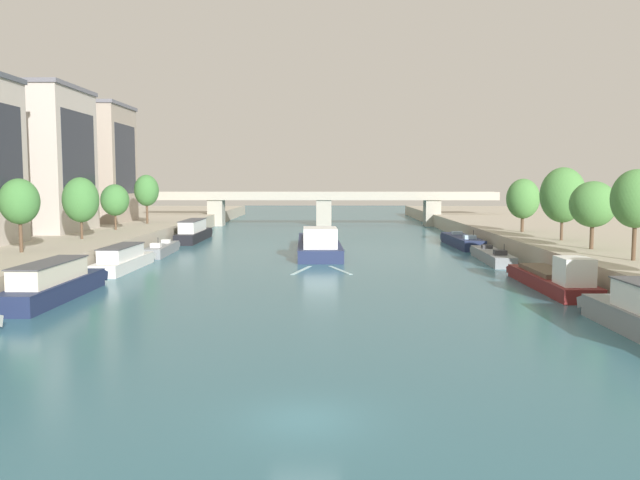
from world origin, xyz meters
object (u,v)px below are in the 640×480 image
(moored_boat_left_near, at_px, (194,232))
(tree_right_midway, at_px, (593,204))
(tree_left_distant, at_px, (147,191))
(moored_boat_right_upstream, at_px, (462,241))
(moored_boat_right_far, at_px, (492,256))
(moored_boat_left_gap_after, at_px, (123,259))
(tree_right_end_of_row, at_px, (636,199))
(tree_left_second, at_px, (115,200))
(tree_right_distant, at_px, (563,195))
(barge_midriver, at_px, (319,244))
(moored_boat_right_lone, at_px, (554,279))
(bridge_far, at_px, (324,204))
(tree_right_second, at_px, (523,199))
(tree_left_past_mid, at_px, (19,202))
(tree_left_third, at_px, (81,200))
(moored_boat_left_midway, at_px, (54,283))
(moored_boat_left_far, at_px, (162,249))

(moored_boat_left_near, height_order, tree_right_midway, tree_right_midway)
(tree_left_distant, bearing_deg, moored_boat_right_upstream, -13.06)
(moored_boat_right_far, bearing_deg, moored_boat_left_near, 147.84)
(moored_boat_left_gap_after, height_order, tree_right_end_of_row, tree_right_end_of_row)
(tree_left_second, bearing_deg, moored_boat_right_far, -17.25)
(tree_left_second, bearing_deg, tree_right_distant, -15.13)
(barge_midriver, height_order, moored_boat_left_gap_after, barge_midriver)
(moored_boat_right_upstream, height_order, tree_left_second, tree_left_second)
(moored_boat_right_lone, height_order, bridge_far, bridge_far)
(tree_left_distant, relative_size, tree_right_second, 1.10)
(moored_boat_right_lone, distance_m, tree_left_past_mid, 44.53)
(tree_left_second, xyz_separation_m, tree_right_end_of_row, (50.47, -30.80, 1.01))
(moored_boat_right_lone, distance_m, tree_left_second, 54.43)
(tree_left_third, relative_size, tree_right_end_of_row, 0.93)
(tree_left_past_mid, distance_m, tree_left_second, 25.76)
(bridge_far, bearing_deg, tree_left_third, -115.74)
(moored_boat_left_midway, distance_m, tree_left_past_mid, 13.59)
(tree_left_third, bearing_deg, moored_boat_right_far, -0.99)
(moored_boat_right_far, height_order, tree_right_midway, tree_right_midway)
(moored_boat_left_far, bearing_deg, tree_left_third, -143.02)
(tree_left_third, bearing_deg, tree_left_second, 93.03)
(moored_boat_right_far, bearing_deg, tree_right_second, 59.81)
(moored_boat_right_lone, relative_size, bridge_far, 0.22)
(moored_boat_right_far, relative_size, moored_boat_right_upstream, 0.91)
(moored_boat_right_far, height_order, tree_left_distant, tree_left_distant)
(moored_boat_right_lone, distance_m, bridge_far, 73.42)
(moored_boat_left_midway, xyz_separation_m, moored_boat_right_upstream, (36.46, 37.68, -0.48))
(tree_right_midway, xyz_separation_m, tree_right_distant, (0.40, 8.61, 0.65))
(moored_boat_left_gap_after, xyz_separation_m, moored_boat_right_upstream, (36.48, 22.26, -0.30))
(moored_boat_right_lone, bearing_deg, tree_right_distant, 68.63)
(moored_boat_right_upstream, relative_size, tree_right_second, 2.27)
(moored_boat_right_far, bearing_deg, moored_boat_left_gap_after, -169.29)
(tree_left_third, relative_size, tree_right_midway, 1.07)
(moored_boat_left_midway, xyz_separation_m, tree_left_third, (-6.85, 23.06, 5.20))
(tree_right_distant, bearing_deg, tree_right_midway, -92.69)
(tree_right_midway, distance_m, tree_right_second, 19.79)
(tree_right_distant, bearing_deg, moored_boat_left_midway, -153.02)
(moored_boat_right_lone, height_order, tree_left_past_mid, tree_left_past_mid)
(tree_right_end_of_row, distance_m, tree_right_distant, 17.01)
(barge_midriver, distance_m, tree_right_distant, 27.14)
(tree_left_second, relative_size, tree_right_midway, 0.94)
(tree_left_third, distance_m, tree_left_second, 12.93)
(bridge_far, bearing_deg, moored_boat_left_far, -111.10)
(tree_left_third, distance_m, tree_right_distant, 50.39)
(moored_boat_right_far, height_order, tree_left_past_mid, tree_left_past_mid)
(moored_boat_right_far, bearing_deg, tree_left_second, 162.75)
(tree_left_third, bearing_deg, moored_boat_left_midway, -73.44)
(tree_right_end_of_row, bearing_deg, moored_boat_right_lone, -174.81)
(moored_boat_left_far, bearing_deg, tree_right_midway, -19.16)
(tree_right_midway, xyz_separation_m, bridge_far, (-24.62, 62.12, -2.16))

